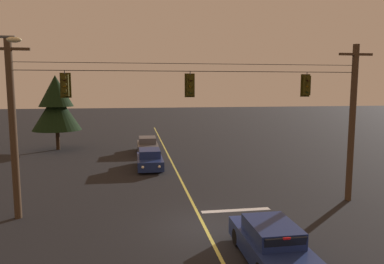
# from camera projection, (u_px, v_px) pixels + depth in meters

# --- Properties ---
(ground_plane) EXTENTS (180.00, 180.00, 0.00)m
(ground_plane) POSITION_uv_depth(u_px,v_px,m) (205.00, 227.00, 15.31)
(ground_plane) COLOR black
(lane_centre_stripe) EXTENTS (0.14, 60.00, 0.01)m
(lane_centre_stripe) POSITION_uv_depth(u_px,v_px,m) (180.00, 178.00, 23.57)
(lane_centre_stripe) COLOR #D1C64C
(lane_centre_stripe) RESTS_ON ground
(stop_bar_paint) EXTENTS (3.40, 0.36, 0.01)m
(stop_bar_paint) POSITION_uv_depth(u_px,v_px,m) (236.00, 210.00, 17.40)
(stop_bar_paint) COLOR silver
(stop_bar_paint) RESTS_ON ground
(signal_span_assembly) EXTENTS (18.19, 0.32, 8.08)m
(signal_span_assembly) POSITION_uv_depth(u_px,v_px,m) (195.00, 124.00, 17.17)
(signal_span_assembly) COLOR #423021
(signal_span_assembly) RESTS_ON ground
(traffic_light_leftmost) EXTENTS (0.48, 0.41, 1.22)m
(traffic_light_leftmost) POSITION_uv_depth(u_px,v_px,m) (65.00, 85.00, 15.99)
(traffic_light_leftmost) COLOR black
(traffic_light_left_inner) EXTENTS (0.48, 0.41, 1.22)m
(traffic_light_left_inner) POSITION_uv_depth(u_px,v_px,m) (190.00, 85.00, 16.88)
(traffic_light_left_inner) COLOR black
(traffic_light_centre) EXTENTS (0.48, 0.41, 1.22)m
(traffic_light_centre) POSITION_uv_depth(u_px,v_px,m) (307.00, 85.00, 17.81)
(traffic_light_centre) COLOR black
(car_waiting_near_lane) EXTENTS (1.80, 4.33, 1.39)m
(car_waiting_near_lane) POSITION_uv_depth(u_px,v_px,m) (271.00, 243.00, 12.27)
(car_waiting_near_lane) COLOR navy
(car_waiting_near_lane) RESTS_ON ground
(car_oncoming_lead) EXTENTS (1.80, 4.42, 1.39)m
(car_oncoming_lead) POSITION_uv_depth(u_px,v_px,m) (150.00, 159.00, 26.42)
(car_oncoming_lead) COLOR navy
(car_oncoming_lead) RESTS_ON ground
(car_oncoming_trailing) EXTENTS (1.80, 4.42, 1.39)m
(car_oncoming_trailing) POSITION_uv_depth(u_px,v_px,m) (147.00, 145.00, 32.88)
(car_oncoming_trailing) COLOR #4C4C51
(car_oncoming_trailing) RESTS_ON ground
(tree_verge_far) EXTENTS (4.50, 4.50, 7.05)m
(tree_verge_far) POSITION_uv_depth(u_px,v_px,m) (56.00, 105.00, 33.76)
(tree_verge_far) COLOR #332316
(tree_verge_far) RESTS_ON ground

